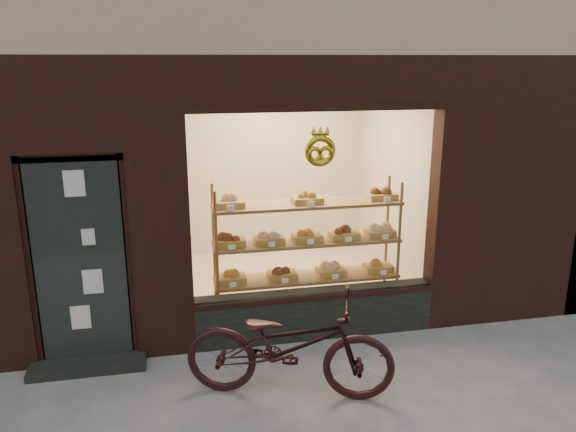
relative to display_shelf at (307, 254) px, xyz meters
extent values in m
cube|color=black|center=(0.00, -0.42, -0.57)|extent=(2.70, 0.25, 0.55)
cube|color=black|center=(-2.45, -0.49, 0.25)|extent=(0.90, 0.04, 2.15)
cube|color=black|center=(-2.45, -0.65, -0.81)|extent=(1.15, 0.35, 0.08)
torus|color=gold|center=(0.00, -0.53, 1.30)|extent=(0.33, 0.07, 0.33)
cube|color=brown|center=(0.00, 0.00, -0.80)|extent=(2.20, 0.45, 0.04)
cube|color=brown|center=(0.00, 0.00, -0.30)|extent=(2.20, 0.45, 0.03)
cube|color=brown|center=(0.00, 0.00, 0.15)|extent=(2.20, 0.45, 0.04)
cube|color=brown|center=(0.00, 0.00, 0.60)|extent=(2.20, 0.45, 0.04)
cylinder|color=brown|center=(-1.07, -0.19, 0.00)|extent=(0.04, 0.04, 1.70)
cylinder|color=brown|center=(1.07, -0.19, 0.00)|extent=(0.04, 0.04, 1.70)
cylinder|color=brown|center=(-1.07, 0.20, 0.00)|extent=(0.04, 0.04, 1.70)
cylinder|color=brown|center=(1.07, 0.20, 0.00)|extent=(0.04, 0.04, 1.70)
cube|color=brown|center=(-0.90, 0.00, -0.24)|extent=(0.34, 0.24, 0.07)
sphere|color=#A66A21|center=(-0.90, 0.00, -0.16)|extent=(0.11, 0.11, 0.11)
cube|color=white|center=(-0.90, -0.18, -0.24)|extent=(0.07, 0.01, 0.05)
cube|color=brown|center=(-0.30, 0.00, -0.24)|extent=(0.34, 0.24, 0.07)
sphere|color=#4F2913|center=(-0.30, 0.00, -0.16)|extent=(0.11, 0.11, 0.11)
cube|color=white|center=(-0.30, -0.18, -0.24)|extent=(0.08, 0.01, 0.05)
cube|color=brown|center=(0.30, 0.00, -0.24)|extent=(0.34, 0.24, 0.07)
sphere|color=tan|center=(0.30, 0.00, -0.16)|extent=(0.11, 0.11, 0.11)
cube|color=white|center=(0.30, -0.18, -0.24)|extent=(0.07, 0.01, 0.05)
cube|color=brown|center=(0.90, 0.00, -0.24)|extent=(0.34, 0.24, 0.07)
sphere|color=#A66A21|center=(0.90, 0.00, -0.16)|extent=(0.11, 0.11, 0.11)
cube|color=white|center=(0.90, -0.18, -0.24)|extent=(0.08, 0.01, 0.05)
cube|color=brown|center=(-0.90, 0.00, 0.21)|extent=(0.34, 0.24, 0.07)
sphere|color=#4F2913|center=(-0.90, 0.00, 0.29)|extent=(0.11, 0.11, 0.11)
cube|color=white|center=(-0.90, -0.18, 0.21)|extent=(0.07, 0.01, 0.06)
cube|color=brown|center=(-0.45, 0.00, 0.21)|extent=(0.34, 0.24, 0.07)
sphere|color=tan|center=(-0.45, 0.00, 0.29)|extent=(0.11, 0.11, 0.11)
cube|color=white|center=(-0.45, -0.18, 0.21)|extent=(0.07, 0.01, 0.06)
cube|color=brown|center=(0.00, 0.00, 0.21)|extent=(0.34, 0.24, 0.07)
sphere|color=#A66A21|center=(0.00, 0.00, 0.29)|extent=(0.11, 0.11, 0.11)
cube|color=white|center=(0.00, -0.18, 0.21)|extent=(0.07, 0.01, 0.06)
cube|color=brown|center=(0.45, 0.00, 0.21)|extent=(0.34, 0.24, 0.07)
sphere|color=#4F2913|center=(0.45, 0.00, 0.29)|extent=(0.11, 0.11, 0.11)
cube|color=white|center=(0.45, -0.18, 0.21)|extent=(0.07, 0.01, 0.06)
cube|color=brown|center=(0.90, 0.00, 0.21)|extent=(0.34, 0.24, 0.07)
sphere|color=tan|center=(0.90, 0.00, 0.29)|extent=(0.11, 0.11, 0.11)
cube|color=white|center=(0.90, -0.18, 0.21)|extent=(0.08, 0.01, 0.06)
cube|color=brown|center=(-0.90, 0.00, 0.66)|extent=(0.34, 0.24, 0.07)
sphere|color=tan|center=(-0.90, 0.00, 0.74)|extent=(0.11, 0.11, 0.11)
cube|color=white|center=(-0.90, -0.18, 0.66)|extent=(0.07, 0.01, 0.06)
cube|color=brown|center=(0.00, 0.00, 0.66)|extent=(0.34, 0.24, 0.07)
sphere|color=#A66A21|center=(0.00, 0.00, 0.74)|extent=(0.11, 0.11, 0.11)
cube|color=white|center=(0.00, -0.18, 0.66)|extent=(0.07, 0.01, 0.06)
cube|color=brown|center=(0.90, 0.00, 0.66)|extent=(0.34, 0.24, 0.07)
sphere|color=#4F2913|center=(0.90, 0.00, 0.74)|extent=(0.11, 0.11, 0.11)
cube|color=white|center=(0.90, -0.18, 0.66)|extent=(0.08, 0.01, 0.06)
imported|color=black|center=(-0.53, -1.50, -0.34)|extent=(2.06, 1.24, 1.02)
camera|label=1|loc=(-1.49, -6.07, 2.22)|focal=35.00mm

